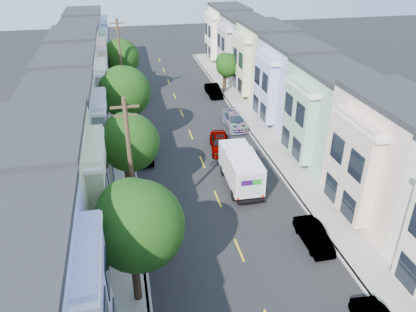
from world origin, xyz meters
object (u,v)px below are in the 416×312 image
tree_e (120,58)px  parked_left_c (159,233)px  parked_right_c (234,121)px  tree_b (137,226)px  tree_far_r (227,66)px  utility_pole_far (121,63)px  tree_c (129,143)px  parked_right_d (213,90)px  parked_right_b (313,236)px  utility_pole_near (132,177)px  lead_sedan (220,143)px  fedex_truck (241,168)px  parked_left_d (146,151)px  tree_d (124,92)px

tree_e → parked_left_c: tree_e is taller
tree_e → parked_right_c: (11.20, -11.88, -4.39)m
tree_b → tree_far_r: tree_b is taller
utility_pole_far → tree_c: bearing=-90.0°
parked_right_d → parked_right_b: bearing=-91.0°
parked_right_d → tree_c: bearing=-118.0°
tree_e → utility_pole_near: utility_pole_near is taller
tree_far_r → parked_left_c: 30.61m
lead_sedan → fedex_truck: bearing=-81.0°
lead_sedan → parked_right_d: 15.30m
parked_right_d → parked_right_c: bearing=-91.0°
parked_right_d → fedex_truck: bearing=-98.0°
utility_pole_far → parked_right_b: bearing=-68.5°
utility_pole_far → lead_sedan: (8.42, -14.01, -4.38)m
parked_left_c → parked_right_d: (9.80, 27.04, 0.08)m
parked_left_d → tree_b: bearing=-89.6°
lead_sedan → parked_right_c: bearing=68.8°
tree_c → utility_pole_near: size_ratio=0.71×
tree_e → parked_right_c: tree_e is taller
utility_pole_near → parked_left_d: (1.40, 11.81, -4.44)m
tree_far_r → utility_pole_far: (-13.19, -2.08, 1.62)m
tree_far_r → parked_right_b: (-1.99, -30.47, -2.90)m
tree_d → parked_left_c: (1.40, -14.60, -4.88)m
tree_d → parked_right_d: size_ratio=1.87×
fedex_truck → parked_right_b: bearing=-70.1°
fedex_truck → lead_sedan: bearing=92.5°
utility_pole_far → lead_sedan: utility_pole_far is taller
tree_d → parked_right_c: size_ratio=1.71×
utility_pole_far → utility_pole_near: bearing=-90.0°
tree_c → tree_far_r: (13.20, 23.03, -1.44)m
lead_sedan → parked_left_c: (-7.02, -12.00, -0.15)m
parked_right_d → tree_far_r: bearing=26.8°
fedex_truck → parked_left_c: size_ratio=1.62×
parked_left_c → parked_right_c: bearing=58.7°
lead_sedan → parked_right_b: (2.78, -14.38, -0.14)m
tree_b → tree_e: (-0.00, 33.55, 0.06)m
lead_sedan → utility_pole_far: bearing=129.0°
tree_c → lead_sedan: 11.69m
tree_d → utility_pole_near: utility_pole_near is taller
utility_pole_near → tree_c: bearing=90.0°
parked_left_d → utility_pole_near: bearing=-91.5°
parked_left_d → parked_right_c: 11.07m
utility_pole_far → parked_right_c: bearing=-38.9°
fedex_truck → parked_right_c: bearing=78.3°
tree_b → parked_left_d: tree_b is taller
parked_left_d → parked_left_c: bearing=-84.8°
lead_sedan → parked_right_b: lead_sedan is taller
tree_far_r → utility_pole_near: size_ratio=0.51×
tree_e → parked_right_b: bearing=-70.3°
fedex_truck → parked_right_c: 11.73m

